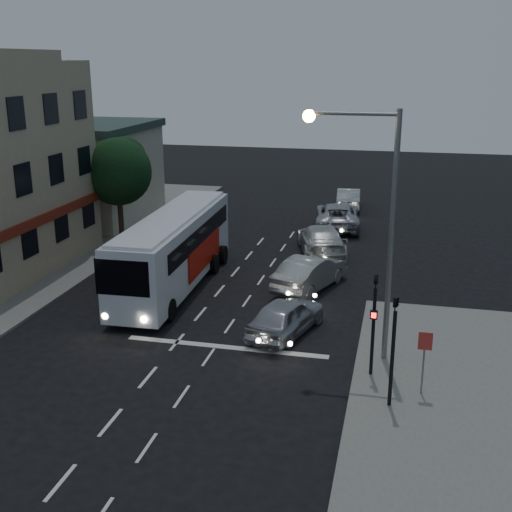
% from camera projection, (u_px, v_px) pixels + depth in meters
% --- Properties ---
extents(ground, '(120.00, 120.00, 0.00)m').
position_uv_depth(ground, '(158.00, 365.00, 23.38)').
color(ground, black).
extents(road_markings, '(8.00, 30.55, 0.01)m').
position_uv_depth(road_markings, '(218.00, 332.00, 26.18)').
color(road_markings, silver).
rests_on(road_markings, ground).
extents(tour_bus, '(2.84, 11.91, 3.64)m').
position_uv_depth(tour_bus, '(174.00, 248.00, 30.87)').
color(tour_bus, silver).
rests_on(tour_bus, ground).
extents(car_suv, '(2.95, 4.77, 1.51)m').
position_uv_depth(car_suv, '(286.00, 316.00, 25.83)').
color(car_suv, '#ACACB6').
rests_on(car_suv, ground).
extents(car_sedan_a, '(3.25, 5.21, 1.62)m').
position_uv_depth(car_sedan_a, '(310.00, 273.00, 30.93)').
color(car_sedan_a, '#B4B4B4').
rests_on(car_sedan_a, ground).
extents(car_sedan_b, '(3.78, 6.18, 1.67)m').
position_uv_depth(car_sedan_b, '(321.00, 239.00, 36.58)').
color(car_sedan_b, silver).
rests_on(car_sedan_b, ground).
extents(car_sedan_c, '(3.46, 6.30, 1.67)m').
position_uv_depth(car_sedan_c, '(337.00, 216.00, 42.10)').
color(car_sedan_c, '#ABABB5').
rests_on(car_sedan_c, ground).
extents(car_extra, '(2.00, 4.86, 1.56)m').
position_uv_depth(car_extra, '(348.00, 199.00, 47.49)').
color(car_extra, silver).
rests_on(car_extra, ground).
extents(traffic_signal_main, '(0.25, 0.35, 4.10)m').
position_uv_depth(traffic_signal_main, '(374.00, 313.00, 21.75)').
color(traffic_signal_main, black).
rests_on(traffic_signal_main, sidewalk_near).
extents(traffic_signal_side, '(0.18, 0.15, 4.10)m').
position_uv_depth(traffic_signal_side, '(394.00, 339.00, 19.76)').
color(traffic_signal_side, black).
rests_on(traffic_signal_side, sidewalk_near).
extents(regulatory_sign, '(0.45, 0.12, 2.20)m').
position_uv_depth(regulatory_sign, '(424.00, 353.00, 20.68)').
color(regulatory_sign, slate).
rests_on(regulatory_sign, sidewalk_near).
extents(streetlight, '(3.32, 0.44, 9.00)m').
position_uv_depth(streetlight, '(374.00, 208.00, 22.16)').
color(streetlight, slate).
rests_on(streetlight, sidewalk_near).
extents(low_building_north, '(9.40, 9.40, 6.50)m').
position_uv_depth(low_building_north, '(78.00, 170.00, 43.92)').
color(low_building_north, '#AEA193').
rests_on(low_building_north, sidewalk_far).
extents(street_tree, '(4.00, 4.00, 6.20)m').
position_uv_depth(street_tree, '(118.00, 169.00, 37.82)').
color(street_tree, black).
rests_on(street_tree, sidewalk_far).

